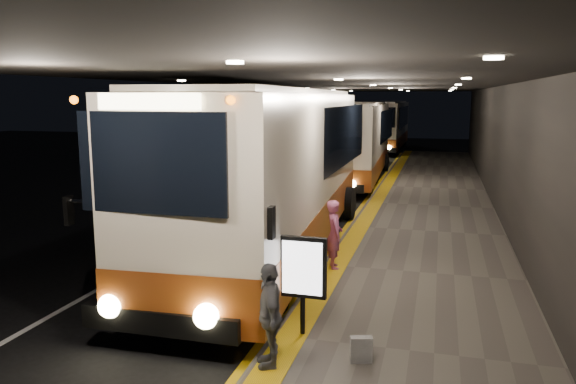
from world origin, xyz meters
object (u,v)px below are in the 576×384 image
at_px(coach_third, 387,128).
at_px(passenger_boarding, 334,234).
at_px(info_sign, 303,269).
at_px(passenger_waiting_grey, 270,315).
at_px(coach_main, 276,178).
at_px(bag_polka, 361,349).
at_px(coach_second, 356,144).
at_px(stanchion_post, 312,269).

height_order(coach_third, passenger_boarding, coach_third).
relative_size(passenger_boarding, info_sign, 0.95).
bearing_deg(info_sign, passenger_waiting_grey, -98.45).
xyz_separation_m(coach_main, coach_third, (0.10, 29.46, -0.25)).
relative_size(passenger_waiting_grey, bag_polka, 3.99).
distance_m(passenger_boarding, bag_polka, 4.67).
distance_m(coach_main, passenger_waiting_grey, 6.79).
xyz_separation_m(coach_main, bag_polka, (3.07, -6.01, -1.62)).
distance_m(coach_second, passenger_boarding, 14.87).
height_order(coach_third, info_sign, coach_third).
relative_size(coach_third, bag_polka, 29.32).
relative_size(bag_polka, info_sign, 0.23).
bearing_deg(coach_main, passenger_waiting_grey, -77.49).
distance_m(coach_main, stanchion_post, 4.12).
distance_m(passenger_boarding, stanchion_post, 1.98).
bearing_deg(coach_third, info_sign, -86.49).
bearing_deg(passenger_boarding, stanchion_post, 157.58).
bearing_deg(passenger_boarding, coach_second, -13.68).
bearing_deg(coach_second, passenger_boarding, -85.77).
distance_m(coach_third, info_sign, 34.80).
bearing_deg(coach_third, stanchion_post, -86.76).
height_order(bag_polka, stanchion_post, stanchion_post).
xyz_separation_m(coach_second, passenger_boarding, (1.69, -14.75, -0.81)).
bearing_deg(info_sign, coach_third, 94.27).
relative_size(bag_polka, stanchion_post, 0.34).
bearing_deg(coach_main, stanchion_post, -66.60).
height_order(bag_polka, info_sign, info_sign).
bearing_deg(coach_main, coach_third, 86.79).
distance_m(coach_second, stanchion_post, 16.83).
height_order(coach_third, passenger_waiting_grey, coach_third).
relative_size(coach_main, coach_third, 1.16).
bearing_deg(info_sign, stanchion_post, 99.19).
height_order(coach_third, bag_polka, coach_third).
distance_m(passenger_waiting_grey, info_sign, 1.25).
distance_m(bag_polka, info_sign, 1.59).
bearing_deg(bag_polka, passenger_waiting_grey, -160.22).
height_order(passenger_boarding, bag_polka, passenger_boarding).
distance_m(coach_main, coach_second, 13.21).
bearing_deg(bag_polka, coach_second, 98.68).
bearing_deg(passenger_waiting_grey, coach_third, 160.73).
distance_m(passenger_boarding, passenger_waiting_grey, 4.92).
relative_size(coach_second, bag_polka, 30.12).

